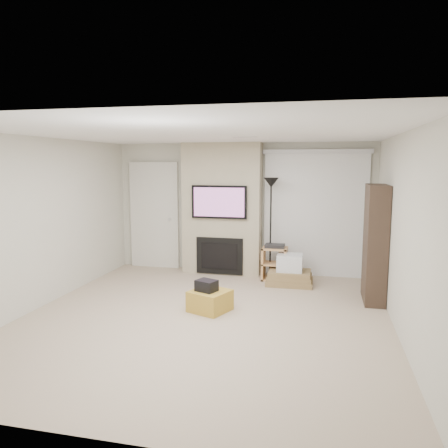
% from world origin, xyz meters
% --- Properties ---
extents(floor, '(5.00, 5.50, 0.00)m').
position_xyz_m(floor, '(0.00, 0.00, 0.00)').
color(floor, tan).
rests_on(floor, ground).
extents(ceiling, '(5.00, 5.50, 0.00)m').
position_xyz_m(ceiling, '(0.00, 0.00, 2.50)').
color(ceiling, white).
rests_on(ceiling, wall_back).
extents(wall_back, '(5.00, 0.00, 2.50)m').
position_xyz_m(wall_back, '(0.00, 2.75, 1.25)').
color(wall_back, beige).
rests_on(wall_back, ground).
extents(wall_front, '(5.00, 0.00, 2.50)m').
position_xyz_m(wall_front, '(0.00, -2.75, 1.25)').
color(wall_front, beige).
rests_on(wall_front, ground).
extents(wall_left, '(0.00, 5.50, 2.50)m').
position_xyz_m(wall_left, '(-2.50, 0.00, 1.25)').
color(wall_left, beige).
rests_on(wall_left, ground).
extents(wall_right, '(0.00, 5.50, 2.50)m').
position_xyz_m(wall_right, '(2.50, 0.00, 1.25)').
color(wall_right, beige).
rests_on(wall_right, ground).
extents(hvac_vent, '(0.35, 0.18, 0.01)m').
position_xyz_m(hvac_vent, '(0.40, 0.80, 2.50)').
color(hvac_vent, silver).
rests_on(hvac_vent, ceiling).
extents(ottoman, '(0.65, 0.65, 0.30)m').
position_xyz_m(ottoman, '(-0.01, 0.32, 0.15)').
color(ottoman, gold).
rests_on(ottoman, floor).
extents(black_bag, '(0.34, 0.31, 0.16)m').
position_xyz_m(black_bag, '(-0.05, 0.29, 0.38)').
color(black_bag, black).
rests_on(black_bag, ottoman).
extents(fireplace_wall, '(1.50, 0.47, 2.50)m').
position_xyz_m(fireplace_wall, '(-0.35, 2.54, 1.24)').
color(fireplace_wall, '#B4A78B').
rests_on(fireplace_wall, floor).
extents(entry_door, '(1.02, 0.11, 2.14)m').
position_xyz_m(entry_door, '(-1.80, 2.71, 1.05)').
color(entry_door, silver).
rests_on(entry_door, floor).
extents(vertical_blinds, '(1.98, 0.10, 2.37)m').
position_xyz_m(vertical_blinds, '(1.40, 2.70, 1.27)').
color(vertical_blinds, silver).
rests_on(vertical_blinds, floor).
extents(floor_lamp, '(0.28, 0.28, 1.86)m').
position_xyz_m(floor_lamp, '(0.61, 2.33, 1.46)').
color(floor_lamp, black).
rests_on(floor_lamp, floor).
extents(av_stand, '(0.45, 0.38, 0.66)m').
position_xyz_m(av_stand, '(0.71, 2.23, 0.35)').
color(av_stand, tan).
rests_on(av_stand, floor).
extents(box_stack, '(0.80, 0.61, 0.53)m').
position_xyz_m(box_stack, '(1.01, 1.99, 0.20)').
color(box_stack, olive).
rests_on(box_stack, floor).
extents(bookshelf, '(0.30, 0.80, 1.80)m').
position_xyz_m(bookshelf, '(2.34, 1.35, 0.90)').
color(bookshelf, '#30231B').
rests_on(bookshelf, floor).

